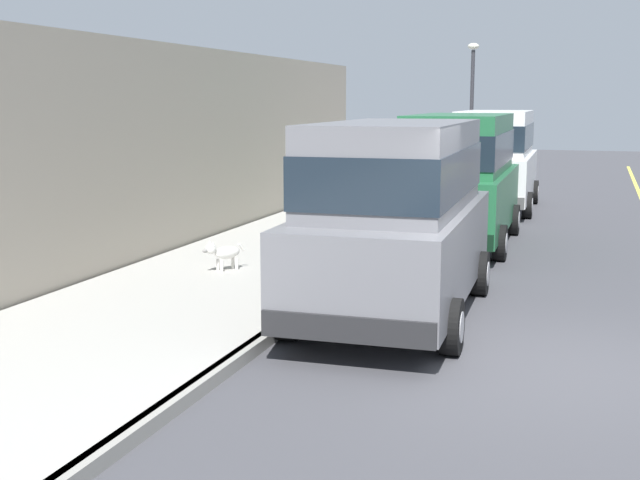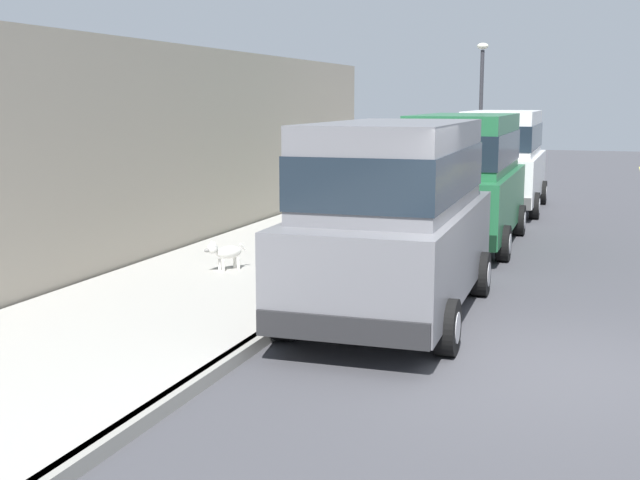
{
  "view_description": "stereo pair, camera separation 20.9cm",
  "coord_description": "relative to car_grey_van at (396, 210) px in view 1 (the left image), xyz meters",
  "views": [
    {
      "loc": [
        0.32,
        -8.81,
        2.79
      ],
      "look_at": [
        -3.31,
        2.09,
        0.85
      ],
      "focal_mm": 46.56,
      "sensor_mm": 36.0,
      "label": 1
    },
    {
      "loc": [
        0.52,
        -8.74,
        2.79
      ],
      "look_at": [
        -3.31,
        2.09,
        0.85
      ],
      "focal_mm": 46.56,
      "sensor_mm": 36.0,
      "label": 2
    }
  ],
  "objects": [
    {
      "name": "ground_plane",
      "position": [
        2.1,
        -1.54,
        -1.39
      ],
      "size": [
        80.0,
        80.0,
        0.0
      ],
      "primitive_type": "plane",
      "color": "#424247"
    },
    {
      "name": "curb",
      "position": [
        -1.1,
        -1.54,
        -1.32
      ],
      "size": [
        0.16,
        64.0,
        0.14
      ],
      "primitive_type": "cube",
      "color": "gray",
      "rests_on": "ground"
    },
    {
      "name": "sidewalk",
      "position": [
        -2.9,
        -1.54,
        -1.32
      ],
      "size": [
        3.6,
        64.0,
        0.14
      ],
      "primitive_type": "cube",
      "color": "#A8A59E",
      "rests_on": "ground"
    },
    {
      "name": "car_grey_van",
      "position": [
        0.0,
        0.0,
        0.0
      ],
      "size": [
        2.23,
        4.95,
        2.52
      ],
      "color": "slate",
      "rests_on": "ground"
    },
    {
      "name": "car_green_van",
      "position": [
        -0.09,
        5.72,
        0.0
      ],
      "size": [
        2.19,
        4.93,
        2.52
      ],
      "color": "#23663D",
      "rests_on": "ground"
    },
    {
      "name": "car_white_van",
      "position": [
        -0.07,
        11.28,
        0.0
      ],
      "size": [
        2.21,
        4.94,
        2.52
      ],
      "color": "white",
      "rests_on": "ground"
    },
    {
      "name": "dog_white",
      "position": [
        -3.07,
        1.32,
        -0.97
      ],
      "size": [
        0.49,
        0.65,
        0.49
      ],
      "color": "white",
      "rests_on": "sidewalk"
    },
    {
      "name": "fire_hydrant",
      "position": [
        -1.55,
        4.6,
        -0.92
      ],
      "size": [
        0.34,
        0.24,
        0.72
      ],
      "color": "red",
      "rests_on": "sidewalk"
    },
    {
      "name": "street_lamp",
      "position": [
        -1.45,
        16.53,
        1.51
      ],
      "size": [
        0.36,
        0.36,
        4.42
      ],
      "color": "#2D2D33",
      "rests_on": "sidewalk"
    },
    {
      "name": "building_facade",
      "position": [
        -5.0,
        3.6,
        0.49
      ],
      "size": [
        0.5,
        20.0,
        3.78
      ],
      "primitive_type": "cube",
      "color": "#9E9384",
      "rests_on": "ground"
    }
  ]
}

